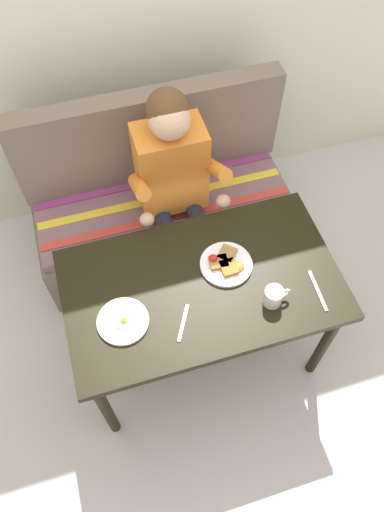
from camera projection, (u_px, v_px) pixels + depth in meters
name	position (u px, v px, depth m)	size (l,w,h in m)	color
ground_plane	(200.00, 347.00, 2.70)	(8.00, 8.00, 0.00)	beige
table	(202.00, 292.00, 2.15)	(1.20, 0.70, 0.73)	black
couch	(162.00, 207.00, 2.82)	(1.44, 0.56, 1.00)	#716053
person	(175.00, 180.00, 2.39)	(0.45, 0.61, 1.21)	orange
plate_breakfast	(226.00, 263.00, 2.12)	(0.23, 0.23, 0.05)	white
plate_eggs	(123.00, 321.00, 1.98)	(0.21, 0.21, 0.04)	white
coffee_mug	(274.00, 296.00, 2.00)	(0.12, 0.08, 0.09)	white
fork	(183.00, 323.00, 1.98)	(0.01, 0.17, 0.01)	silver
knife	(318.00, 291.00, 2.06)	(0.01, 0.20, 0.01)	silver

